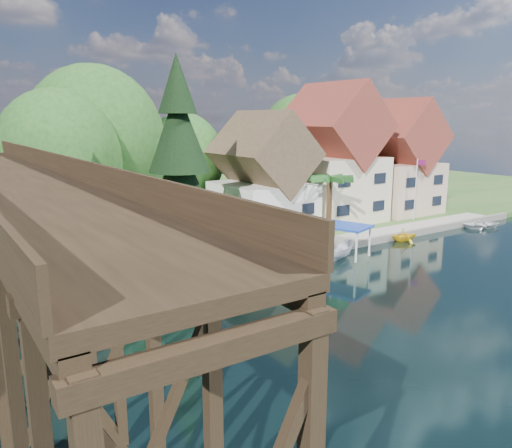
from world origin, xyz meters
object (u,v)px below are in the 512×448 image
(house_right, at_px, (396,164))
(shed, at_px, (63,220))
(boat_yellow, at_px, (404,234))
(house_left, at_px, (263,181))
(house_center, at_px, (332,162))
(palm_tree, at_px, (330,180))
(boat_white_a, at_px, (299,258))
(flagpole, at_px, (417,183))
(boat_white_b, at_px, (483,224))
(trestle_bridge, at_px, (1,233))
(boat_canopy, at_px, (341,244))
(tugboat, at_px, (248,269))
(conifer, at_px, (179,165))

(house_right, distance_m, shed, 36.08)
(boat_yellow, bearing_deg, shed, 92.80)
(house_left, distance_m, house_center, 9.10)
(palm_tree, height_order, boat_white_a, palm_tree)
(flagpole, height_order, boat_white_a, flagpole)
(shed, relative_size, boat_white_b, 2.03)
(palm_tree, bearing_deg, house_left, 122.93)
(house_center, bearing_deg, boat_yellow, -87.62)
(trestle_bridge, xyz_separation_m, house_center, (32.00, 11.33, 1.07))
(flagpole, relative_size, boat_white_b, 1.62)
(house_center, bearing_deg, flagpole, -35.60)
(flagpole, distance_m, boat_canopy, 16.49)
(trestle_bridge, distance_m, house_right, 42.41)
(house_right, bearing_deg, flagpole, -113.10)
(house_left, height_order, boat_white_b, house_left)
(boat_canopy, distance_m, boat_yellow, 8.73)
(house_center, height_order, boat_white_a, house_center)
(house_right, bearing_deg, boat_canopy, -150.64)
(flagpole, xyz_separation_m, boat_white_b, (4.50, -4.87, -3.94))
(shed, height_order, boat_white_a, shed)
(house_left, height_order, house_right, house_right)
(house_center, distance_m, boat_white_a, 16.42)
(boat_white_b, bearing_deg, boat_yellow, 107.99)
(house_right, bearing_deg, house_left, -180.00)
(house_left, xyz_separation_m, house_right, (18.00, 0.00, 0.64))
(shed, bearing_deg, palm_tree, -10.02)
(house_right, xyz_separation_m, tugboat, (-26.03, -9.77, -5.10))
(boat_canopy, bearing_deg, tugboat, -179.68)
(house_center, bearing_deg, palm_tree, -133.96)
(house_left, xyz_separation_m, boat_white_a, (-2.95, -9.03, -4.71))
(conifer, distance_m, flagpole, 26.89)
(boat_yellow, xyz_separation_m, boat_white_b, (11.17, -0.67, -0.26))
(house_left, bearing_deg, tugboat, -129.43)
(flagpole, distance_m, boat_yellow, 8.70)
(tugboat, bearing_deg, house_center, 31.08)
(boat_white_b, bearing_deg, boat_white_a, 110.44)
(trestle_bridge, relative_size, palm_tree, 7.67)
(house_left, xyz_separation_m, conifer, (-10.63, -4.97, 2.43))
(house_right, height_order, tugboat, house_right)
(house_right, relative_size, tugboat, 3.82)
(house_right, height_order, conifer, conifer)
(flagpole, bearing_deg, boat_white_b, -47.28)
(boat_white_a, bearing_deg, trestle_bridge, 80.26)
(palm_tree, xyz_separation_m, tugboat, (-11.46, -4.48, -4.85))
(palm_tree, distance_m, boat_white_a, 8.98)
(house_center, bearing_deg, house_right, -3.18)
(tugboat, relative_size, boat_white_a, 0.79)
(house_left, bearing_deg, trestle_bridge, -154.79)
(shed, bearing_deg, house_left, 4.77)
(shed, xyz_separation_m, tugboat, (9.97, -8.27, -3.15))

